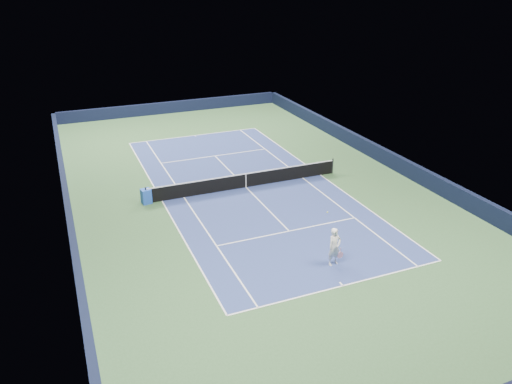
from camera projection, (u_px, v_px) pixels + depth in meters
name	position (u px, v px, depth m)	size (l,w,h in m)	color
ground	(246.00, 187.00, 32.23)	(40.00, 40.00, 0.00)	#2F522C
wall_far	(172.00, 107.00, 48.72)	(22.00, 0.35, 1.10)	black
wall_right	(386.00, 157.00, 35.78)	(0.35, 40.00, 1.10)	black
wall_left	(68.00, 208.00, 28.23)	(0.35, 40.00, 1.10)	black
court_surface	(246.00, 187.00, 32.23)	(10.97, 23.77, 0.01)	navy
baseline_far	(195.00, 135.00, 42.25)	(10.97, 0.08, 0.00)	white
baseline_near	(343.00, 286.00, 22.20)	(10.97, 0.08, 0.00)	white
sideline_doubles_right	(320.00, 175.00, 34.14)	(0.08, 23.77, 0.00)	white
sideline_doubles_left	(162.00, 201.00, 30.31)	(0.08, 23.77, 0.00)	white
sideline_singles_right	(303.00, 178.00, 33.66)	(0.08, 23.77, 0.00)	white
sideline_singles_left	(184.00, 197.00, 30.79)	(0.08, 23.77, 0.00)	white
service_line_far	(215.00, 156.00, 37.62)	(8.23, 0.08, 0.00)	white
service_line_near	(289.00, 231.00, 26.83)	(8.23, 0.08, 0.00)	white
center_service_line	(246.00, 187.00, 32.23)	(0.08, 12.80, 0.00)	white
center_mark_far	(195.00, 136.00, 42.12)	(0.08, 0.30, 0.00)	white
center_mark_near	(341.00, 284.00, 22.33)	(0.08, 0.30, 0.00)	white
tennis_net	(246.00, 180.00, 32.02)	(12.90, 0.10, 1.07)	black
sponsor_cube	(146.00, 196.00, 29.86)	(0.63, 0.59, 0.91)	blue
tennis_player	(335.00, 247.00, 23.46)	(0.87, 1.32, 2.33)	white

